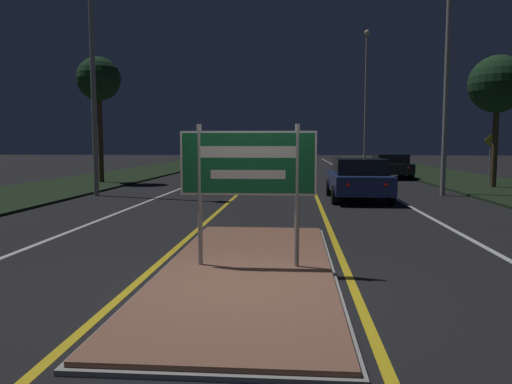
% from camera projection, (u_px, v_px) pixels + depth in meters
% --- Properties ---
extents(ground_plane, '(160.00, 160.00, 0.00)m').
position_uv_depth(ground_plane, '(243.00, 287.00, 6.64)').
color(ground_plane, black).
extents(median_island, '(2.56, 6.95, 0.10)m').
position_uv_depth(median_island, '(248.00, 269.00, 7.43)').
color(median_island, '#999993').
rests_on(median_island, ground_plane).
extents(verge_left, '(5.00, 100.00, 0.08)m').
position_uv_depth(verge_left, '(108.00, 178.00, 27.22)').
color(verge_left, black).
rests_on(verge_left, ground_plane).
extents(verge_right, '(5.00, 100.00, 0.08)m').
position_uv_depth(verge_right, '(466.00, 180.00, 25.75)').
color(verge_right, black).
rests_on(verge_right, ground_plane).
extents(centre_line_yellow_left, '(0.12, 70.00, 0.01)m').
position_uv_depth(centre_line_yellow_left, '(261.00, 174.00, 31.57)').
color(centre_line_yellow_left, gold).
rests_on(centre_line_yellow_left, ground_plane).
extents(centre_line_yellow_right, '(0.12, 70.00, 0.01)m').
position_uv_depth(centre_line_yellow_right, '(307.00, 174.00, 31.34)').
color(centre_line_yellow_right, gold).
rests_on(centre_line_yellow_right, ground_plane).
extents(lane_line_white_left, '(0.12, 70.00, 0.01)m').
position_uv_depth(lane_line_white_left, '(218.00, 174.00, 31.78)').
color(lane_line_white_left, silver).
rests_on(lane_line_white_left, ground_plane).
extents(lane_line_white_right, '(0.12, 70.00, 0.01)m').
position_uv_depth(lane_line_white_right, '(351.00, 175.00, 31.13)').
color(lane_line_white_right, silver).
rests_on(lane_line_white_right, ground_plane).
extents(edge_line_white_left, '(0.10, 70.00, 0.01)m').
position_uv_depth(edge_line_white_left, '(172.00, 174.00, 32.01)').
color(edge_line_white_left, silver).
rests_on(edge_line_white_left, ground_plane).
extents(edge_line_white_right, '(0.10, 70.00, 0.01)m').
position_uv_depth(edge_line_white_right, '(400.00, 175.00, 30.90)').
color(edge_line_white_right, silver).
rests_on(edge_line_white_right, ground_plane).
extents(highway_sign, '(2.00, 0.07, 2.09)m').
position_uv_depth(highway_sign, '(248.00, 169.00, 7.28)').
color(highway_sign, '#9E9E99').
rests_on(highway_sign, median_island).
extents(streetlight_right_near, '(0.46, 0.46, 9.24)m').
position_uv_depth(streetlight_right_near, '(448.00, 41.00, 17.95)').
color(streetlight_right_near, '#9E9E99').
rests_on(streetlight_right_near, ground_plane).
extents(streetlight_right_far, '(0.47, 0.47, 11.20)m').
position_uv_depth(streetlight_right_far, '(366.00, 86.00, 41.09)').
color(streetlight_right_far, '#9E9E99').
rests_on(streetlight_right_far, ground_plane).
extents(car_receding_0, '(1.95, 4.37, 1.42)m').
position_uv_depth(car_receding_0, '(358.00, 178.00, 16.93)').
color(car_receding_0, navy).
rests_on(car_receding_0, ground_plane).
extents(car_receding_1, '(2.01, 4.25, 1.35)m').
position_uv_depth(car_receding_1, '(390.00, 166.00, 27.68)').
color(car_receding_1, black).
rests_on(car_receding_1, ground_plane).
extents(car_approaching_0, '(1.88, 4.70, 1.53)m').
position_uv_depth(car_approaching_0, '(218.00, 170.00, 21.16)').
color(car_approaching_0, maroon).
rests_on(car_approaching_0, ground_plane).
extents(car_approaching_1, '(1.94, 4.34, 1.47)m').
position_uv_depth(car_approaching_1, '(242.00, 162.00, 30.74)').
color(car_approaching_1, silver).
rests_on(car_approaching_1, ground_plane).
extents(warning_sign, '(0.60, 0.06, 2.28)m').
position_uv_depth(warning_sign, '(490.00, 153.00, 23.75)').
color(warning_sign, '#9E9E99').
rests_on(warning_sign, verge_right).
extents(roadside_palm_left, '(2.05, 2.05, 5.94)m').
position_uv_depth(roadside_palm_left, '(99.00, 80.00, 23.65)').
color(roadside_palm_left, '#4C3823').
rests_on(roadside_palm_left, verge_left).
extents(roadside_palm_right, '(2.38, 2.38, 5.52)m').
position_uv_depth(roadside_palm_right, '(498.00, 85.00, 20.85)').
color(roadside_palm_right, '#4C3823').
rests_on(roadside_palm_right, verge_right).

